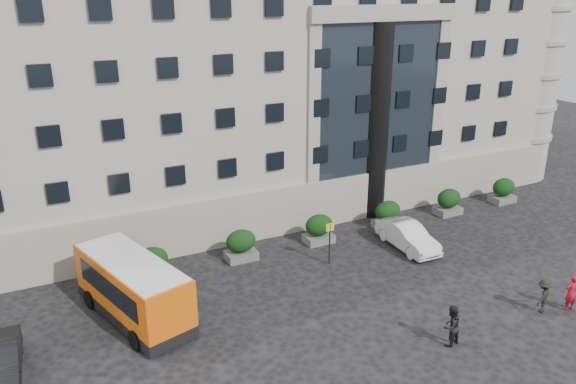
{
  "coord_description": "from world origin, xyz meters",
  "views": [
    {
      "loc": [
        -9.56,
        -19.8,
        15.01
      ],
      "look_at": [
        2.67,
        4.62,
        5.0
      ],
      "focal_mm": 35.0,
      "sensor_mm": 36.0,
      "label": 1
    }
  ],
  "objects_px": {
    "hedge_c": "(319,229)",
    "bus_stop_sign": "(330,236)",
    "hedge_a": "(152,263)",
    "minibus": "(133,287)",
    "parked_car_b": "(1,360)",
    "pedestrian_c": "(543,296)",
    "white_taxi": "(408,236)",
    "hedge_f": "(503,190)",
    "pedestrian_b": "(451,326)",
    "hedge_b": "(241,245)",
    "hedge_d": "(388,214)",
    "hedge_e": "(449,202)",
    "pedestrian_a": "(571,292)"
  },
  "relations": [
    {
      "from": "hedge_c",
      "to": "bus_stop_sign",
      "type": "bearing_deg",
      "value": -107.82
    },
    {
      "from": "hedge_a",
      "to": "minibus",
      "type": "xyz_separation_m",
      "value": [
        -1.67,
        -3.4,
        0.74
      ]
    },
    {
      "from": "parked_car_b",
      "to": "pedestrian_c",
      "type": "height_order",
      "value": "pedestrian_c"
    },
    {
      "from": "hedge_a",
      "to": "white_taxi",
      "type": "bearing_deg",
      "value": -11.78
    },
    {
      "from": "hedge_f",
      "to": "pedestrian_b",
      "type": "xyz_separation_m",
      "value": [
        -15.67,
        -11.9,
        0.04
      ]
    },
    {
      "from": "pedestrian_c",
      "to": "white_taxi",
      "type": "bearing_deg",
      "value": -102.75
    },
    {
      "from": "hedge_a",
      "to": "pedestrian_b",
      "type": "height_order",
      "value": "pedestrian_b"
    },
    {
      "from": "hedge_b",
      "to": "white_taxi",
      "type": "relative_size",
      "value": 0.39
    },
    {
      "from": "hedge_b",
      "to": "hedge_d",
      "type": "relative_size",
      "value": 1.0
    },
    {
      "from": "bus_stop_sign",
      "to": "hedge_e",
      "type": "bearing_deg",
      "value": 13.92
    },
    {
      "from": "white_taxi",
      "to": "pedestrian_b",
      "type": "distance_m",
      "value": 9.89
    },
    {
      "from": "hedge_a",
      "to": "pedestrian_c",
      "type": "distance_m",
      "value": 20.08
    },
    {
      "from": "hedge_a",
      "to": "hedge_b",
      "type": "height_order",
      "value": "same"
    },
    {
      "from": "hedge_e",
      "to": "pedestrian_c",
      "type": "bearing_deg",
      "value": -111.12
    },
    {
      "from": "bus_stop_sign",
      "to": "pedestrian_c",
      "type": "distance_m",
      "value": 11.29
    },
    {
      "from": "hedge_b",
      "to": "pedestrian_a",
      "type": "distance_m",
      "value": 17.46
    },
    {
      "from": "hedge_c",
      "to": "pedestrian_b",
      "type": "relative_size",
      "value": 0.95
    },
    {
      "from": "hedge_f",
      "to": "pedestrian_a",
      "type": "relative_size",
      "value": 0.97
    },
    {
      "from": "pedestrian_b",
      "to": "pedestrian_a",
      "type": "bearing_deg",
      "value": 166.44
    },
    {
      "from": "hedge_b",
      "to": "hedge_d",
      "type": "height_order",
      "value": "same"
    },
    {
      "from": "hedge_d",
      "to": "pedestrian_b",
      "type": "distance_m",
      "value": 13.01
    },
    {
      "from": "hedge_f",
      "to": "pedestrian_b",
      "type": "height_order",
      "value": "pedestrian_b"
    },
    {
      "from": "hedge_b",
      "to": "white_taxi",
      "type": "height_order",
      "value": "hedge_b"
    },
    {
      "from": "hedge_c",
      "to": "pedestrian_c",
      "type": "relative_size",
      "value": 1.06
    },
    {
      "from": "parked_car_b",
      "to": "pedestrian_c",
      "type": "xyz_separation_m",
      "value": [
        23.73,
        -6.56,
        0.17
      ]
    },
    {
      "from": "pedestrian_a",
      "to": "pedestrian_c",
      "type": "relative_size",
      "value": 1.1
    },
    {
      "from": "pedestrian_a",
      "to": "hedge_f",
      "type": "bearing_deg",
      "value": -118.72
    },
    {
      "from": "parked_car_b",
      "to": "pedestrian_c",
      "type": "bearing_deg",
      "value": -12.2
    },
    {
      "from": "hedge_c",
      "to": "hedge_d",
      "type": "distance_m",
      "value": 5.2
    },
    {
      "from": "parked_car_b",
      "to": "pedestrian_c",
      "type": "relative_size",
      "value": 2.44
    },
    {
      "from": "hedge_a",
      "to": "parked_car_b",
      "type": "xyz_separation_m",
      "value": [
        -7.5,
        -5.27,
        -0.23
      ]
    },
    {
      "from": "hedge_c",
      "to": "hedge_b",
      "type": "bearing_deg",
      "value": 180.0
    },
    {
      "from": "hedge_b",
      "to": "hedge_f",
      "type": "relative_size",
      "value": 1.0
    },
    {
      "from": "minibus",
      "to": "hedge_f",
      "type": "bearing_deg",
      "value": -8.85
    },
    {
      "from": "parked_car_b",
      "to": "pedestrian_b",
      "type": "bearing_deg",
      "value": -17.15
    },
    {
      "from": "hedge_d",
      "to": "parked_car_b",
      "type": "xyz_separation_m",
      "value": [
        -23.1,
        -5.27,
        -0.23
      ]
    },
    {
      "from": "white_taxi",
      "to": "pedestrian_c",
      "type": "xyz_separation_m",
      "value": [
        1.39,
        -8.73,
        0.08
      ]
    },
    {
      "from": "hedge_e",
      "to": "minibus",
      "type": "relative_size",
      "value": 0.24
    },
    {
      "from": "hedge_d",
      "to": "pedestrian_b",
      "type": "bearing_deg",
      "value": -113.87
    },
    {
      "from": "hedge_b",
      "to": "pedestrian_a",
      "type": "bearing_deg",
      "value": -44.72
    },
    {
      "from": "hedge_c",
      "to": "pedestrian_b",
      "type": "distance_m",
      "value": 11.9
    },
    {
      "from": "hedge_b",
      "to": "pedestrian_b",
      "type": "relative_size",
      "value": 0.95
    },
    {
      "from": "hedge_c",
      "to": "hedge_e",
      "type": "height_order",
      "value": "same"
    },
    {
      "from": "parked_car_b",
      "to": "pedestrian_b",
      "type": "xyz_separation_m",
      "value": [
        17.83,
        -6.63,
        0.28
      ]
    },
    {
      "from": "hedge_b",
      "to": "pedestrian_c",
      "type": "distance_m",
      "value": 16.17
    },
    {
      "from": "hedge_c",
      "to": "white_taxi",
      "type": "height_order",
      "value": "hedge_c"
    },
    {
      "from": "pedestrian_b",
      "to": "pedestrian_c",
      "type": "relative_size",
      "value": 1.12
    },
    {
      "from": "pedestrian_a",
      "to": "pedestrian_b",
      "type": "relative_size",
      "value": 0.98
    },
    {
      "from": "hedge_c",
      "to": "pedestrian_b",
      "type": "xyz_separation_m",
      "value": [
        -0.07,
        -11.9,
        0.04
      ]
    },
    {
      "from": "hedge_f",
      "to": "pedestrian_c",
      "type": "distance_m",
      "value": 15.34
    }
  ]
}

